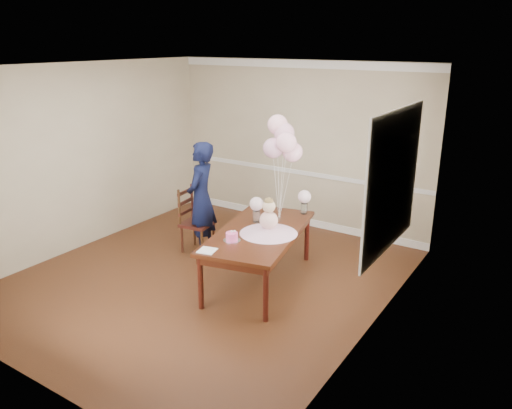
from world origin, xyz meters
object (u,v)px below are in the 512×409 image
dining_table_top (259,232)px  birthday_cake (232,236)px  dining_chair_seat (197,224)px  woman (201,198)px

dining_table_top → birthday_cake: 0.47m
dining_chair_seat → woman: bearing=7.0°
dining_chair_seat → dining_table_top: bearing=-22.9°
woman → dining_chair_seat: bearing=-92.5°
dining_table_top → dining_chair_seat: dining_table_top is taller
dining_table_top → dining_chair_seat: (-1.30, 0.36, -0.26)m
birthday_cake → dining_chair_seat: bearing=146.0°
dining_table_top → woman: bearing=150.6°
dining_table_top → woman: (-1.23, 0.37, 0.13)m
birthday_cake → dining_chair_seat: (-1.21, 0.81, -0.34)m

